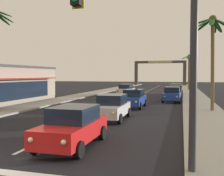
# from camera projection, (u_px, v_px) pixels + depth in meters

# --- Properties ---
(sidewalk_right) EXTENTS (3.20, 110.00, 0.14)m
(sidewalk_right) POSITION_uv_depth(u_px,v_px,m) (199.00, 104.00, 25.99)
(sidewalk_right) COLOR gray
(sidewalk_right) RESTS_ON ground
(sidewalk_left) EXTENTS (3.20, 110.00, 0.14)m
(sidewalk_left) POSITION_uv_depth(u_px,v_px,m) (58.00, 100.00, 30.05)
(sidewalk_left) COLOR gray
(sidewalk_left) RESTS_ON ground
(lane_markings) EXTENTS (4.28, 86.02, 0.01)m
(lane_markings) POSITION_uv_depth(u_px,v_px,m) (126.00, 104.00, 27.03)
(lane_markings) COLOR silver
(lane_markings) RESTS_ON ground
(traffic_signal_mast) EXTENTS (11.12, 0.41, 6.99)m
(traffic_signal_mast) POSITION_uv_depth(u_px,v_px,m) (81.00, 11.00, 8.36)
(traffic_signal_mast) COLOR #2D2D33
(traffic_signal_mast) RESTS_ON ground
(sedan_lead_at_stop_bar) EXTENTS (1.96, 4.46, 1.68)m
(sedan_lead_at_stop_bar) POSITION_uv_depth(u_px,v_px,m) (73.00, 126.00, 10.86)
(sedan_lead_at_stop_bar) COLOR red
(sedan_lead_at_stop_bar) RESTS_ON ground
(sedan_third_in_queue) EXTENTS (1.98, 4.46, 1.68)m
(sedan_third_in_queue) POSITION_uv_depth(u_px,v_px,m) (112.00, 107.00, 17.39)
(sedan_third_in_queue) COLOR silver
(sedan_third_in_queue) RESTS_ON ground
(sedan_fifth_in_queue) EXTENTS (1.98, 4.47, 1.68)m
(sedan_fifth_in_queue) POSITION_uv_depth(u_px,v_px,m) (134.00, 98.00, 23.83)
(sedan_fifth_in_queue) COLOR navy
(sedan_fifth_in_queue) RESTS_ON ground
(sedan_oncoming_far) EXTENTS (2.10, 4.51, 1.68)m
(sedan_oncoming_far) POSITION_uv_depth(u_px,v_px,m) (126.00, 90.00, 37.68)
(sedan_oncoming_far) COLOR silver
(sedan_oncoming_far) RESTS_ON ground
(sedan_parked_nearest_kerb) EXTENTS (2.08, 4.50, 1.68)m
(sedan_parked_nearest_kerb) POSITION_uv_depth(u_px,v_px,m) (172.00, 94.00, 28.86)
(sedan_parked_nearest_kerb) COLOR navy
(sedan_parked_nearest_kerb) RESTS_ON ground
(sedan_parked_mid_kerb) EXTENTS (2.04, 4.49, 1.68)m
(sedan_parked_mid_kerb) POSITION_uv_depth(u_px,v_px,m) (176.00, 89.00, 39.22)
(sedan_parked_mid_kerb) COLOR maroon
(sedan_parked_mid_kerb) RESTS_ON ground
(sedan_parked_far_kerb) EXTENTS (1.98, 4.46, 1.68)m
(sedan_parked_far_kerb) POSITION_uv_depth(u_px,v_px,m) (175.00, 91.00, 33.92)
(sedan_parked_far_kerb) COLOR navy
(sedan_parked_far_kerb) RESTS_ON ground
(palm_right_second) EXTENTS (3.34, 3.17, 7.77)m
(palm_right_second) POSITION_uv_depth(u_px,v_px,m) (212.00, 39.00, 20.67)
(palm_right_second) COLOR brown
(palm_right_second) RESTS_ON ground
(palm_right_farthest) EXTENTS (3.12, 3.17, 7.11)m
(palm_right_farthest) POSITION_uv_depth(u_px,v_px,m) (189.00, 66.00, 51.28)
(palm_right_farthest) COLOR brown
(palm_right_farthest) RESTS_ON ground
(town_gateway_arch) EXTENTS (14.56, 0.90, 7.10)m
(town_gateway_arch) POSITION_uv_depth(u_px,v_px,m) (160.00, 70.00, 73.88)
(town_gateway_arch) COLOR #423D38
(town_gateway_arch) RESTS_ON ground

